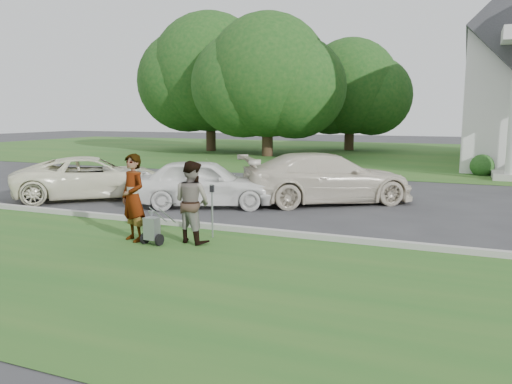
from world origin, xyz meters
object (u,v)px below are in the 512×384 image
Objects in this scene: car_a at (93,177)px; car_b at (204,183)px; striping_cart at (152,229)px; parking_meter_near at (212,204)px; tree_back at (350,91)px; car_c at (327,178)px; tree_far at (210,78)px; person_left at (133,198)px; tree_left at (267,81)px; person_right at (192,202)px.

car_b reaches higher than car_a.
striping_cart is 0.72× the size of parking_meter_near.
tree_back is 1.70× the size of car_c.
tree_back is at bearing 26.56° from tree_far.
person_left is at bearing -65.76° from tree_far.
tree_left is 19.12m from car_c.
tree_back reaches higher than parking_meter_near.
striping_cart is at bearing 172.04° from car_b.
car_c reaches higher than car_b.
person_right is 6.40m from car_c.
car_b is at bearing -87.47° from tree_back.
tree_back is at bearing 63.43° from tree_left.
tree_far reaches higher than tree_back.
parking_meter_near is 0.24× the size of car_a.
tree_left is 0.91× the size of tree_far.
tree_back is 27.00m from car_b.
car_b is 4.01m from car_c.
car_c is at bearing 89.49° from person_left.
car_b is at bearing 87.60° from car_c.
person_left reaches higher than car_b.
tree_back is 1.84× the size of car_a.
person_right reaches higher than car_c.
person_left is at bearing 165.34° from car_b.
car_a is (-6.21, 4.00, -0.20)m from person_right.
tree_left is at bearing -116.57° from tree_back.
car_b is at bearing -129.52° from car_a.
striping_cart is at bearing -170.20° from car_a.
person_left reaches higher than striping_cart.
car_b is (1.18, -26.69, -3.97)m from tree_back.
car_b is at bearing -74.50° from tree_left.
person_right is at bearing -63.08° from tree_far.
car_c is at bearing 73.34° from striping_cart.
tree_left is 19.87m from car_b.
striping_cart is at bearing -64.82° from tree_far.
car_b is (-2.12, 3.53, -0.05)m from parking_meter_near.
car_b is (4.31, 0.08, 0.03)m from car_a.
striping_cart is at bearing -130.95° from parking_meter_near.
striping_cart is 0.18× the size of car_a.
parking_meter_near is at bearing -98.05° from person_right.
car_c is (1.49, 6.23, -0.11)m from person_right.
person_left is at bearing -86.73° from tree_back.
tree_far reaches higher than car_b.
car_c is (14.57, -19.54, -4.87)m from tree_far.
person_left is 4.53m from car_b.
tree_back is (10.00, 5.00, -0.97)m from tree_far.
tree_far is 23.36m from car_a.
tree_left is 1.11× the size of tree_back.
tree_left is at bearing -7.32° from car_c.
tree_left is 8.95m from tree_back.
tree_back is 5.18× the size of person_right.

